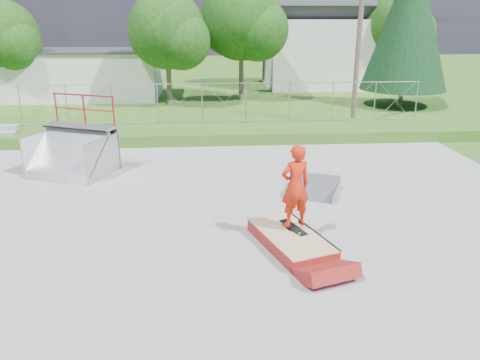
% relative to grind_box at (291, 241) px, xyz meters
% --- Properties ---
extents(ground, '(120.00, 120.00, 0.00)m').
position_rel_grind_box_xyz_m(ground, '(-2.02, 1.11, -0.18)').
color(ground, '#295D1A').
rests_on(ground, ground).
extents(concrete_pad, '(20.00, 16.00, 0.04)m').
position_rel_grind_box_xyz_m(concrete_pad, '(-2.02, 1.11, -0.16)').
color(concrete_pad, gray).
rests_on(concrete_pad, ground).
extents(grass_berm, '(24.00, 3.00, 0.50)m').
position_rel_grind_box_xyz_m(grass_berm, '(-2.02, 10.61, 0.07)').
color(grass_berm, '#295D1A').
rests_on(grass_berm, ground).
extents(grind_box, '(1.84, 2.63, 0.35)m').
position_rel_grind_box_xyz_m(grind_box, '(0.00, 0.00, 0.00)').
color(grind_box, maroon).
rests_on(grind_box, concrete_pad).
extents(quarter_pipe, '(3.21, 3.00, 2.56)m').
position_rel_grind_box_xyz_m(quarter_pipe, '(-6.48, 5.88, 1.10)').
color(quarter_pipe, '#9B9DA3').
rests_on(quarter_pipe, concrete_pad).
extents(flat_bank_ramp, '(1.84, 1.89, 0.42)m').
position_rel_grind_box_xyz_m(flat_bank_ramp, '(1.31, 3.33, 0.03)').
color(flat_bank_ramp, '#9B9DA3').
rests_on(flat_bank_ramp, concrete_pad).
extents(skateboard, '(0.59, 0.80, 0.13)m').
position_rel_grind_box_xyz_m(skateboard, '(0.10, 0.21, 0.22)').
color(skateboard, black).
rests_on(skateboard, grind_box).
extents(skater, '(0.80, 0.64, 1.92)m').
position_rel_grind_box_xyz_m(skater, '(0.10, 0.21, 1.18)').
color(skater, red).
rests_on(skater, grind_box).
extents(chain_link_fence, '(20.00, 0.06, 1.80)m').
position_rel_grind_box_xyz_m(chain_link_fence, '(-2.02, 11.61, 1.22)').
color(chain_link_fence, gray).
rests_on(chain_link_fence, grass_berm).
extents(utility_building_flat, '(10.00, 6.00, 3.00)m').
position_rel_grind_box_xyz_m(utility_building_flat, '(-10.02, 23.11, 1.32)').
color(utility_building_flat, silver).
rests_on(utility_building_flat, ground).
extents(gable_house, '(8.40, 6.08, 8.94)m').
position_rel_grind_box_xyz_m(gable_house, '(6.98, 27.11, 3.66)').
color(gable_house, silver).
rests_on(gable_house, ground).
extents(utility_pole, '(0.24, 0.24, 8.00)m').
position_rel_grind_box_xyz_m(utility_pole, '(5.48, 13.11, 3.82)').
color(utility_pole, brown).
rests_on(utility_pole, ground).
extents(tree_left_near, '(4.76, 4.48, 6.65)m').
position_rel_grind_box_xyz_m(tree_left_near, '(-3.77, 18.94, 4.06)').
color(tree_left_near, brown).
rests_on(tree_left_near, ground).
extents(tree_center, '(5.44, 5.12, 7.60)m').
position_rel_grind_box_xyz_m(tree_center, '(0.76, 20.92, 4.67)').
color(tree_center, brown).
rests_on(tree_center, ground).
extents(tree_left_far, '(4.42, 4.16, 6.18)m').
position_rel_grind_box_xyz_m(tree_left_far, '(-13.79, 20.95, 3.76)').
color(tree_left_far, brown).
rests_on(tree_left_far, ground).
extents(tree_right_far, '(5.10, 4.80, 7.12)m').
position_rel_grind_box_xyz_m(tree_right_far, '(12.25, 24.93, 4.36)').
color(tree_right_far, brown).
rests_on(tree_right_far, ground).
extents(tree_back_mid, '(4.08, 3.84, 5.70)m').
position_rel_grind_box_xyz_m(tree_back_mid, '(3.19, 28.96, 3.45)').
color(tree_back_mid, brown).
rests_on(tree_back_mid, ground).
extents(conifer_tree, '(5.04, 5.04, 9.10)m').
position_rel_grind_box_xyz_m(conifer_tree, '(9.98, 18.11, 4.87)').
color(conifer_tree, brown).
rests_on(conifer_tree, ground).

